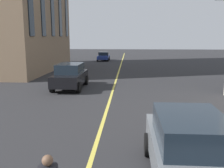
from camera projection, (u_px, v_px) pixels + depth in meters
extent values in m
cube|color=#D8C64C|center=(115.00, 83.00, 21.64)|extent=(80.00, 0.16, 0.01)
cube|color=navy|center=(104.00, 57.00, 41.82)|extent=(3.90, 1.75, 0.55)
cube|color=#19232D|center=(104.00, 54.00, 41.91)|extent=(1.64, 1.54, 0.55)
cylinder|color=black|center=(108.00, 60.00, 40.55)|extent=(0.60, 0.21, 0.60)
cylinder|color=black|center=(97.00, 59.00, 40.67)|extent=(0.60, 0.21, 0.60)
cylinder|color=black|center=(109.00, 58.00, 43.08)|extent=(0.60, 0.21, 0.60)
cylinder|color=black|center=(99.00, 58.00, 43.19)|extent=(0.60, 0.21, 0.60)
cube|color=black|center=(70.00, 78.00, 19.25)|extent=(4.70, 1.95, 0.80)
cube|color=#19232D|center=(70.00, 68.00, 19.11)|extent=(2.59, 1.72, 0.70)
cylinder|color=black|center=(79.00, 87.00, 17.73)|extent=(0.76, 0.27, 0.76)
cylinder|color=black|center=(52.00, 87.00, 17.86)|extent=(0.76, 0.27, 0.76)
cylinder|color=black|center=(86.00, 80.00, 20.78)|extent=(0.76, 0.27, 0.76)
cylinder|color=black|center=(64.00, 80.00, 20.90)|extent=(0.76, 0.27, 0.76)
cube|color=slate|center=(189.00, 156.00, 6.67)|extent=(4.70, 1.95, 0.80)
cube|color=#19232D|center=(191.00, 129.00, 6.53)|extent=(2.59, 1.72, 0.70)
cylinder|color=black|center=(149.00, 145.00, 8.32)|extent=(0.76, 0.27, 0.76)
cylinder|color=black|center=(207.00, 146.00, 8.20)|extent=(0.76, 0.27, 0.76)
sphere|color=brown|center=(48.00, 160.00, 4.80)|extent=(0.22, 0.22, 0.22)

